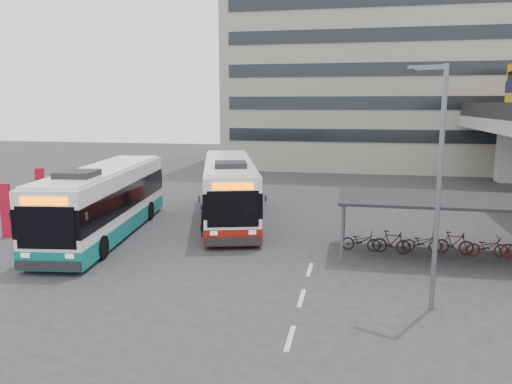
% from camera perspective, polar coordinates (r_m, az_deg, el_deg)
% --- Properties ---
extents(ground, '(120.00, 120.00, 0.00)m').
position_cam_1_polar(ground, '(20.53, -0.89, -8.44)').
color(ground, '#28282B').
rests_on(ground, ground).
extents(bike_shelter, '(10.00, 4.00, 2.54)m').
position_cam_1_polar(bike_shelter, '(23.04, 21.98, -3.62)').
color(bike_shelter, '#595B60').
rests_on(bike_shelter, ground).
extents(office_block, '(30.00, 15.00, 25.00)m').
position_cam_1_polar(office_block, '(55.38, 13.72, 15.97)').
color(office_block, gray).
rests_on(office_block, ground).
extents(road_markings, '(0.15, 7.60, 0.01)m').
position_cam_1_polar(road_markings, '(17.37, 5.23, -11.98)').
color(road_markings, beige).
rests_on(road_markings, ground).
extents(bus_main, '(5.97, 12.61, 3.65)m').
position_cam_1_polar(bus_main, '(28.24, -3.10, 0.22)').
color(bus_main, white).
rests_on(bus_main, ground).
extents(bus_teal, '(4.31, 12.62, 3.66)m').
position_cam_1_polar(bus_teal, '(25.97, -16.88, -1.07)').
color(bus_teal, white).
rests_on(bus_teal, ground).
extents(pedestrian, '(0.57, 0.67, 1.57)m').
position_cam_1_polar(pedestrian, '(24.97, -5.95, -3.26)').
color(pedestrian, black).
rests_on(pedestrian, ground).
extents(lamp_post, '(1.27, 0.68, 7.68)m').
position_cam_1_polar(lamp_post, '(16.30, 19.92, 1.94)').
color(lamp_post, '#595B60').
rests_on(lamp_post, ground).
extents(sign_totem_mid, '(0.58, 0.18, 2.69)m').
position_cam_1_polar(sign_totem_mid, '(27.37, -26.67, -1.82)').
color(sign_totem_mid, '#AF0A22').
rests_on(sign_totem_mid, ground).
extents(sign_totem_north, '(0.57, 0.33, 2.71)m').
position_cam_1_polar(sign_totem_north, '(32.81, -23.38, 0.24)').
color(sign_totem_north, '#AF0A22').
rests_on(sign_totem_north, ground).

